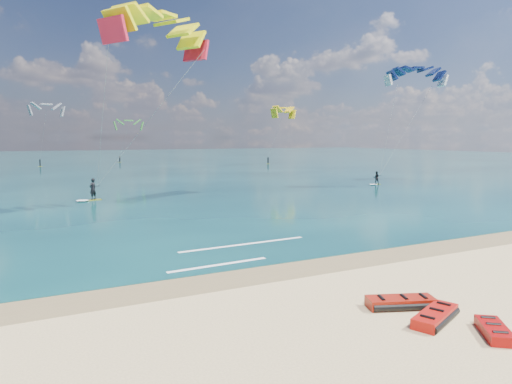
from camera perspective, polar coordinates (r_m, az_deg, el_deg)
ground at (r=54.55m, az=-18.22°, el=0.42°), size 320.00×320.00×0.00m
wet_sand_strip at (r=19.31m, az=-1.33°, el=-10.51°), size 320.00×2.40×0.01m
sea at (r=118.07m, az=-22.86°, el=3.50°), size 320.00×200.00×0.04m
packed_kite_left at (r=15.97m, az=21.47°, el=-14.80°), size 2.66×1.93×0.39m
packed_kite_mid at (r=16.78m, az=17.61°, el=-13.57°), size 2.73×1.95×0.41m
packed_kite_right at (r=15.62m, az=27.60°, el=-15.62°), size 1.89×2.06×0.36m
kitesurfer_main at (r=40.31m, az=-16.09°, el=10.65°), size 12.68×11.88×17.03m
kitesurfer_far at (r=57.99m, az=17.33°, el=8.92°), size 9.69×5.03×15.34m
shoreline_foam at (r=23.19m, az=-2.64°, el=-7.44°), size 8.87×3.61×0.01m
distant_kites at (r=95.60m, az=-24.89°, el=6.12°), size 87.20×38.41×12.63m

